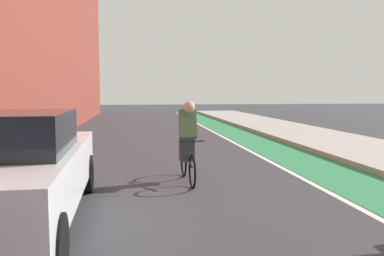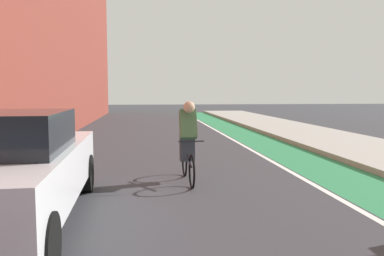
# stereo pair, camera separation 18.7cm
# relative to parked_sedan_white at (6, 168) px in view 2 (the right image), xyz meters

# --- Properties ---
(ground_plane) EXTENTS (84.65, 84.65, 0.00)m
(ground_plane) POSITION_rel_parked_sedan_white_xyz_m (2.83, 6.68, -0.78)
(ground_plane) COLOR #38383D
(bike_lane_paint) EXTENTS (1.60, 38.48, 0.00)m
(bike_lane_paint) POSITION_rel_parked_sedan_white_xyz_m (5.91, 8.68, -0.78)
(bike_lane_paint) COLOR #2D8451
(bike_lane_paint) RESTS_ON ground
(lane_divider_stripe) EXTENTS (0.12, 38.48, 0.00)m
(lane_divider_stripe) POSITION_rel_parked_sedan_white_xyz_m (5.01, 8.68, -0.78)
(lane_divider_stripe) COLOR white
(lane_divider_stripe) RESTS_ON ground
(sidewalk_right) EXTENTS (3.34, 38.48, 0.14)m
(sidewalk_right) POSITION_rel_parked_sedan_white_xyz_m (8.38, 8.68, -0.71)
(sidewalk_right) COLOR #A8A59E
(sidewalk_right) RESTS_ON ground
(parked_sedan_white) EXTENTS (1.96, 4.51, 1.53)m
(parked_sedan_white) POSITION_rel_parked_sedan_white_xyz_m (0.00, 0.00, 0.00)
(parked_sedan_white) COLOR silver
(parked_sedan_white) RESTS_ON ground
(cyclist_trailing) EXTENTS (0.48, 1.69, 1.60)m
(cyclist_trailing) POSITION_rel_parked_sedan_white_xyz_m (2.63, 2.28, 0.06)
(cyclist_trailing) COLOR black
(cyclist_trailing) RESTS_ON ground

